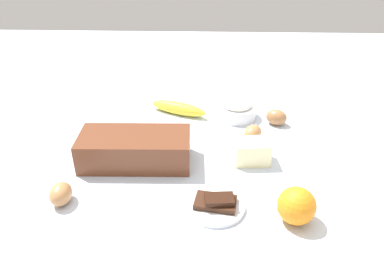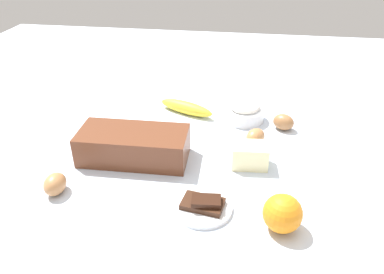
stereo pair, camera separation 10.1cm
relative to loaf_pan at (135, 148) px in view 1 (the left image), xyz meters
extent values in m
cube|color=silver|center=(0.14, 0.06, -0.05)|extent=(2.40, 2.40, 0.02)
cube|color=brown|center=(0.00, 0.00, 0.00)|extent=(0.28, 0.14, 0.08)
cube|color=black|center=(0.00, 0.00, 0.00)|extent=(0.27, 0.12, 0.07)
cylinder|color=white|center=(0.28, 0.26, -0.02)|extent=(0.12, 0.12, 0.04)
torus|color=white|center=(0.28, 0.26, -0.01)|extent=(0.12, 0.12, 0.01)
ellipsoid|color=white|center=(0.28, 0.26, 0.01)|extent=(0.09, 0.09, 0.03)
ellipsoid|color=yellow|center=(0.09, 0.28, -0.02)|extent=(0.19, 0.11, 0.04)
sphere|color=orange|center=(0.37, -0.20, 0.00)|extent=(0.08, 0.08, 0.08)
cube|color=#F4EDB2|center=(0.30, 0.01, -0.01)|extent=(0.09, 0.07, 0.06)
ellipsoid|color=#B37949|center=(-0.14, -0.16, -0.02)|extent=(0.05, 0.07, 0.05)
ellipsoid|color=#9F6A40|center=(0.40, 0.22, -0.02)|extent=(0.08, 0.07, 0.05)
ellipsoid|color=#B37949|center=(0.31, 0.12, -0.02)|extent=(0.07, 0.08, 0.05)
cylinder|color=white|center=(0.20, -0.17, -0.04)|extent=(0.13, 0.13, 0.01)
cube|color=#381E11|center=(0.20, -0.17, -0.03)|extent=(0.10, 0.07, 0.01)
cube|color=black|center=(0.21, -0.18, -0.01)|extent=(0.07, 0.04, 0.01)
camera|label=1|loc=(0.17, -0.80, 0.52)|focal=35.14mm
camera|label=2|loc=(0.27, -0.79, 0.52)|focal=35.14mm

